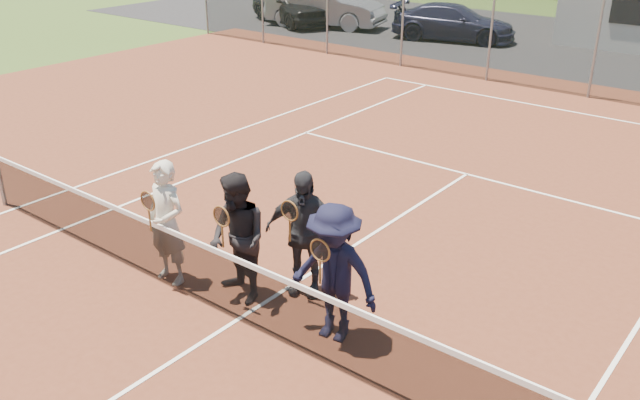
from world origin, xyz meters
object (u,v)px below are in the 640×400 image
object	(u,v)px
car_a	(291,4)
tennis_net	(236,286)
player_b	(238,239)
player_c	(303,233)
player_d	(334,273)
player_a	(167,223)
car_c	(453,22)
car_b	(325,7)

from	to	relation	value
car_a	tennis_net	xyz separation A→B (m)	(13.96, -17.42, -0.27)
player_b	player_c	size ratio (longest dim) A/B	1.00
car_a	player_d	world-z (taller)	player_d
player_c	tennis_net	bearing A→B (deg)	-101.17
player_d	player_b	bearing A→B (deg)	-177.22
player_c	player_d	size ratio (longest dim) A/B	1.00
player_a	player_c	size ratio (longest dim) A/B	1.00
car_a	player_a	bearing A→B (deg)	-121.49
car_c	player_d	world-z (taller)	player_d
player_b	player_a	bearing A→B (deg)	-165.99
tennis_net	car_b	bearing A→B (deg)	124.98
player_a	player_c	world-z (taller)	same
car_b	tennis_net	size ratio (longest dim) A/B	0.43
player_b	car_a	bearing A→B (deg)	128.69
tennis_net	player_c	world-z (taller)	player_c
player_d	car_c	bearing A→B (deg)	113.94
car_b	car_c	distance (m)	5.64
car_b	tennis_net	xyz separation A→B (m)	(12.36, -17.66, -0.28)
car_c	car_b	bearing A→B (deg)	83.06
car_c	player_d	size ratio (longest dim) A/B	2.56
car_a	player_c	distance (m)	21.63
player_b	player_c	world-z (taller)	same
car_c	player_b	world-z (taller)	player_b
car_b	player_c	size ratio (longest dim) A/B	2.76
car_c	player_c	distance (m)	18.68
player_b	player_c	distance (m)	0.87
car_c	player_b	xyz separation A→B (m)	(6.42, -17.98, 0.25)
player_b	player_d	world-z (taller)	same
player_a	player_b	world-z (taller)	same
car_c	player_b	bearing A→B (deg)	-174.85
car_a	player_c	xyz separation A→B (m)	(14.18, -16.33, 0.11)
car_c	tennis_net	bearing A→B (deg)	-174.29
car_c	player_a	size ratio (longest dim) A/B	2.56
car_c	player_a	distance (m)	19.01
tennis_net	player_d	distance (m)	1.34
player_d	car_a	bearing A→B (deg)	131.83
car_a	player_b	world-z (taller)	player_b
car_a	player_d	size ratio (longest dim) A/B	2.65
tennis_net	player_a	distance (m)	1.52
player_b	car_c	bearing A→B (deg)	109.64
player_a	tennis_net	bearing A→B (deg)	-5.83
car_c	player_a	world-z (taller)	player_a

